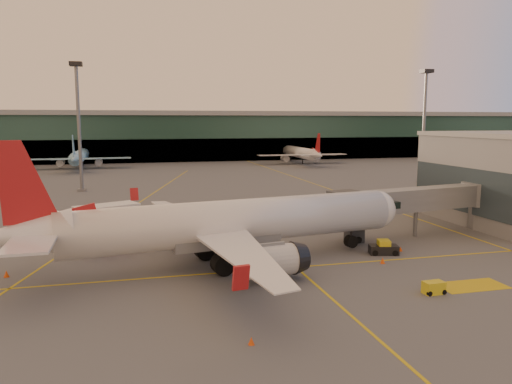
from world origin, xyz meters
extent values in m
plane|color=#4C4F54|center=(0.00, 0.00, 0.00)|extent=(600.00, 600.00, 0.00)
cube|color=gold|center=(0.00, 5.00, 0.01)|extent=(80.00, 0.25, 0.01)
cube|color=gold|center=(-10.00, 45.00, 0.01)|extent=(31.30, 115.98, 0.01)
cube|color=gold|center=(30.00, 70.00, 0.01)|extent=(0.25, 160.00, 0.01)
cube|color=gold|center=(5.00, -8.00, 0.01)|extent=(0.25, 30.00, 0.01)
cube|color=gold|center=(18.00, -4.00, 0.01)|extent=(6.00, 3.00, 0.01)
cube|color=#19382D|center=(0.00, 142.00, 8.00)|extent=(400.00, 18.00, 16.00)
cube|color=gray|center=(0.00, 142.00, 16.80)|extent=(400.00, 20.00, 1.60)
cube|color=black|center=(0.00, 133.50, 4.00)|extent=(400.00, 1.00, 8.00)
cube|color=#2D3D47|center=(33.05, 18.00, 5.00)|extent=(0.30, 21.60, 6.00)
cylinder|color=slate|center=(-20.00, 66.00, 12.50)|extent=(0.70, 0.70, 25.00)
cube|color=black|center=(-20.00, 66.00, 25.20)|extent=(2.40, 2.40, 0.80)
cube|color=slate|center=(-20.00, 66.00, 0.25)|extent=(1.60, 1.60, 0.50)
cylinder|color=slate|center=(55.00, 62.00, 12.50)|extent=(0.70, 0.70, 25.00)
cube|color=black|center=(55.00, 62.00, 25.20)|extent=(2.40, 2.40, 0.80)
cube|color=slate|center=(55.00, 62.00, 0.25)|extent=(1.60, 1.60, 0.50)
cylinder|color=white|center=(-0.39, 7.61, 4.33)|extent=(33.97, 9.57, 4.33)
sphere|color=white|center=(16.26, 10.26, 4.33)|extent=(4.24, 4.24, 4.24)
cube|color=black|center=(17.48, 10.45, 4.87)|extent=(2.36, 3.08, 0.76)
cone|color=white|center=(-19.06, 4.64, 4.65)|extent=(7.95, 5.22, 4.11)
cube|color=white|center=(-18.07, 1.05, 4.76)|extent=(3.62, 7.05, 0.22)
cylinder|color=silver|center=(1.46, 1.25, 1.95)|extent=(4.91, 3.49, 2.81)
cylinder|color=black|center=(-2.38, 4.45, 0.97)|extent=(2.16, 1.80, 1.95)
cylinder|color=black|center=(-2.38, 4.45, 1.57)|extent=(0.39, 0.39, 1.19)
cube|color=white|center=(-19.23, 8.36, 4.76)|extent=(5.39, 7.71, 0.22)
cylinder|color=silver|center=(-0.61, 14.24, 1.95)|extent=(4.91, 3.49, 2.81)
cylinder|color=black|center=(-3.26, 10.00, 0.97)|extent=(2.16, 1.80, 1.95)
cylinder|color=black|center=(-3.26, 10.00, 1.57)|extent=(0.39, 0.39, 1.19)
cube|color=slate|center=(-1.60, 7.42, 2.92)|extent=(11.10, 5.10, 1.73)
cylinder|color=black|center=(13.01, 9.74, 0.97)|extent=(1.48, 1.07, 1.36)
cube|color=slate|center=(23.58, 13.98, 4.63)|extent=(21.34, 6.59, 2.70)
cube|color=#2D3035|center=(13.66, 12.56, 4.63)|extent=(3.99, 3.99, 3.00)
cube|color=#2D3035|center=(15.16, 13.46, 1.20)|extent=(1.60, 2.40, 2.40)
cylinder|color=black|center=(15.16, 12.36, 0.40)|extent=(0.80, 0.40, 0.80)
cylinder|color=black|center=(15.16, 14.56, 0.40)|extent=(0.80, 0.40, 0.80)
cylinder|color=slate|center=(23.58, 13.98, 1.66)|extent=(0.50, 0.50, 3.33)
cylinder|color=slate|center=(34.00, 16.00, 4.63)|extent=(4.40, 4.40, 3.00)
cylinder|color=slate|center=(34.00, 16.00, 1.66)|extent=(2.40, 2.40, 3.33)
cube|color=#AB182F|center=(-12.68, 16.07, 0.86)|extent=(4.47, 4.02, 1.71)
cube|color=silver|center=(-12.99, 15.92, 3.54)|extent=(7.22, 5.36, 3.20)
cylinder|color=black|center=(-13.98, 13.96, 0.51)|extent=(1.10, 0.79, 1.03)
cylinder|color=black|center=(-10.24, 15.68, 0.51)|extent=(1.10, 0.79, 1.03)
cube|color=gold|center=(13.63, -4.93, 0.51)|extent=(1.75, 1.10, 1.03)
cylinder|color=black|center=(12.96, -5.39, 0.21)|extent=(0.44, 0.23, 0.43)
cylinder|color=black|center=(14.33, -5.33, 0.21)|extent=(0.44, 0.23, 0.43)
cube|color=black|center=(15.68, 7.28, 0.49)|extent=(3.32, 2.31, 0.97)
cube|color=gold|center=(15.68, 7.28, 1.15)|extent=(1.56, 1.69, 0.80)
cylinder|color=black|center=(14.47, 6.87, 0.31)|extent=(0.67, 0.42, 0.62)
cylinder|color=black|center=(16.52, 6.32, 0.31)|extent=(0.67, 0.42, 0.62)
cone|color=#DD490B|center=(18.10, 7.94, 0.25)|extent=(0.40, 0.40, 0.51)
cube|color=#DD490B|center=(18.10, 7.94, 0.01)|extent=(0.34, 0.34, 0.03)
cone|color=#DD490B|center=(-21.69, 8.55, 0.31)|extent=(0.49, 0.49, 0.62)
cube|color=#DD490B|center=(-21.69, 8.55, 0.02)|extent=(0.42, 0.42, 0.03)
cone|color=#DD490B|center=(-3.24, -10.46, 0.26)|extent=(0.41, 0.41, 0.52)
cube|color=#DD490B|center=(-3.24, -10.46, 0.01)|extent=(0.35, 0.35, 0.03)
cone|color=#DD490B|center=(-3.62, 25.43, 0.26)|extent=(0.40, 0.40, 0.51)
cube|color=#DD490B|center=(-3.62, 25.43, 0.01)|extent=(0.35, 0.35, 0.03)
cone|color=#DD490B|center=(13.86, 4.09, 0.30)|extent=(0.47, 0.47, 0.60)
cube|color=#DD490B|center=(13.86, 4.09, 0.02)|extent=(0.41, 0.41, 0.03)
camera|label=1|loc=(-10.35, -39.76, 14.19)|focal=35.00mm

